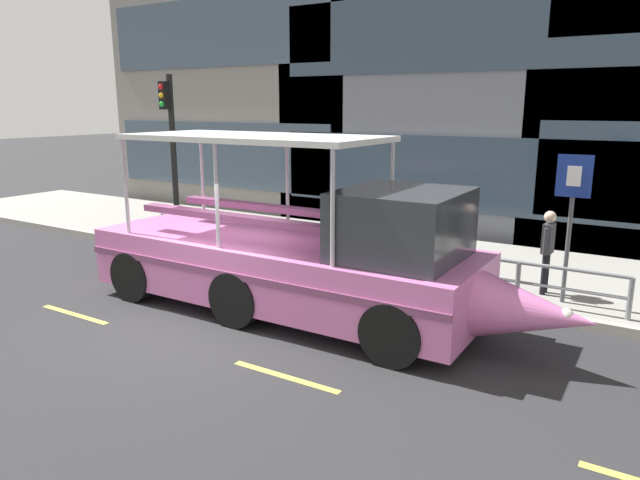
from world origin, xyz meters
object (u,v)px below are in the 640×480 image
at_px(traffic_light_pole, 171,142).
at_px(duck_tour_boat, 305,260).
at_px(parking_sign, 572,204).
at_px(leaned_bicycle, 185,227).
at_px(pedestrian_near_bow, 548,244).

xyz_separation_m(traffic_light_pole, duck_tour_boat, (6.14, -2.81, -1.78)).
xyz_separation_m(traffic_light_pole, parking_sign, (10.15, -0.10, -0.79)).
xyz_separation_m(leaned_bicycle, duck_tour_boat, (5.68, -2.67, 0.51)).
bearing_deg(duck_tour_boat, leaned_bicycle, 154.77).
height_order(traffic_light_pole, duck_tour_boat, traffic_light_pole).
xyz_separation_m(traffic_light_pole, leaned_bicycle, (0.47, -0.13, -2.29)).
relative_size(duck_tour_boat, pedestrian_near_bow, 5.66).
xyz_separation_m(traffic_light_pole, pedestrian_near_bow, (9.74, 0.28, -1.67)).
distance_m(parking_sign, leaned_bicycle, 9.80).
bearing_deg(leaned_bicycle, pedestrian_near_bow, 2.54).
bearing_deg(parking_sign, duck_tour_boat, -145.92).
bearing_deg(duck_tour_boat, parking_sign, 34.08).
distance_m(leaned_bicycle, duck_tour_boat, 6.29).
relative_size(leaned_bicycle, pedestrian_near_bow, 1.06).
relative_size(traffic_light_pole, parking_sign, 1.60).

